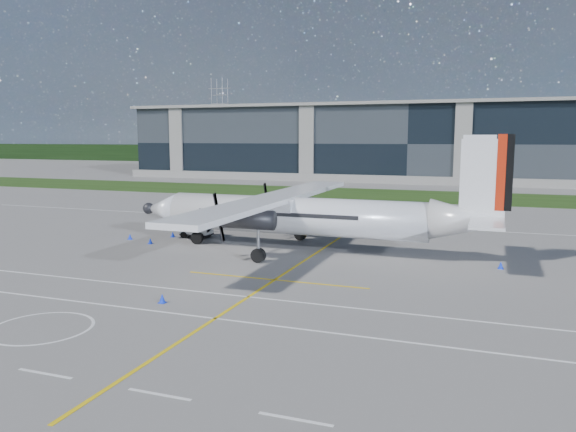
{
  "coord_description": "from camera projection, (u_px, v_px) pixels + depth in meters",
  "views": [
    {
      "loc": [
        15.51,
        -37.7,
        8.85
      ],
      "look_at": [
        0.93,
        2.05,
        2.86
      ],
      "focal_mm": 35.0,
      "sensor_mm": 36.0,
      "label": 1
    }
  ],
  "objects": [
    {
      "name": "turboprop_aircraft",
      "position": [
        308.0,
        194.0,
        42.76
      ],
      "size": [
        29.04,
        30.12,
        9.03
      ],
      "primitive_type": null,
      "color": "silver",
      "rests_on": "ground"
    },
    {
      "name": "white_lane_line",
      "position": [
        163.0,
        312.0,
        28.55
      ],
      "size": [
        90.0,
        0.15,
        0.01
      ],
      "primitive_type": "cube",
      "color": "white",
      "rests_on": "ground"
    },
    {
      "name": "ground",
      "position": [
        375.0,
        200.0,
        78.75
      ],
      "size": [
        400.0,
        400.0,
        0.0
      ],
      "primitive_type": "plane",
      "color": "slate",
      "rests_on": "ground"
    },
    {
      "name": "fuel_tanker_truck",
      "position": [
        204.0,
        209.0,
        57.89
      ],
      "size": [
        7.99,
        2.6,
        3.0
      ],
      "primitive_type": null,
      "color": "silver",
      "rests_on": "ground"
    },
    {
      "name": "safety_cone_stbdwing",
      "position": [
        324.0,
        219.0,
        59.17
      ],
      "size": [
        0.36,
        0.36,
        0.5
      ],
      "primitive_type": "cone",
      "color": "#0C2AD1",
      "rests_on": "ground"
    },
    {
      "name": "grass_strip",
      "position": [
        385.0,
        195.0,
        86.18
      ],
      "size": [
        400.0,
        18.0,
        0.04
      ],
      "primitive_type": "cube",
      "color": "#1C380F",
      "rests_on": "ground"
    },
    {
      "name": "safety_cone_tail",
      "position": [
        501.0,
        265.0,
        37.9
      ],
      "size": [
        0.36,
        0.36,
        0.5
      ],
      "primitive_type": "cone",
      "color": "#0C2AD1",
      "rests_on": "ground"
    },
    {
      "name": "safety_cone_nose_port",
      "position": [
        150.0,
        241.0,
        46.75
      ],
      "size": [
        0.36,
        0.36,
        0.5
      ],
      "primitive_type": "cone",
      "color": "#0C2AD1",
      "rests_on": "ground"
    },
    {
      "name": "safety_cone_nose_stbd",
      "position": [
        173.0,
        234.0,
        49.92
      ],
      "size": [
        0.36,
        0.36,
        0.5
      ],
      "primitive_type": "cone",
      "color": "#0C2AD1",
      "rests_on": "ground"
    },
    {
      "name": "tree_line",
      "position": [
        440.0,
        156.0,
        171.29
      ],
      "size": [
        400.0,
        6.0,
        6.0
      ],
      "primitive_type": "cube",
      "color": "black",
      "rests_on": "ground"
    },
    {
      "name": "baggage_tug",
      "position": [
        196.0,
        228.0,
        49.75
      ],
      "size": [
        2.83,
        1.7,
        1.7
      ],
      "primitive_type": null,
      "color": "white",
      "rests_on": "ground"
    },
    {
      "name": "ground_crew_person",
      "position": [
        197.0,
        222.0,
        51.68
      ],
      "size": [
        0.86,
        1.0,
        2.06
      ],
      "primitive_type": "imported",
      "rotation": [
        0.0,
        0.0,
        1.21
      ],
      "color": "#F25907",
      "rests_on": "ground"
    },
    {
      "name": "yellow_taxiway_centerline",
      "position": [
        341.0,
        237.0,
        49.84
      ],
      "size": [
        0.2,
        70.0,
        0.01
      ],
      "primitive_type": "cube",
      "color": "yellow",
      "rests_on": "ground"
    },
    {
      "name": "pylon_west",
      "position": [
        220.0,
        120.0,
        206.18
      ],
      "size": [
        9.0,
        4.6,
        30.0
      ],
      "primitive_type": null,
      "color": "gray",
      "rests_on": "ground"
    },
    {
      "name": "terminal_building",
      "position": [
        415.0,
        143.0,
        114.88
      ],
      "size": [
        120.0,
        20.0,
        15.0
      ],
      "primitive_type": "cube",
      "color": "black",
      "rests_on": "ground"
    },
    {
      "name": "safety_cone_portwing",
      "position": [
        162.0,
        298.0,
        30.11
      ],
      "size": [
        0.36,
        0.36,
        0.5
      ],
      "primitive_type": "cone",
      "color": "#0C2AD1",
      "rests_on": "ground"
    },
    {
      "name": "safety_cone_fwd",
      "position": [
        130.0,
        237.0,
        48.77
      ],
      "size": [
        0.36,
        0.36,
        0.5
      ],
      "primitive_type": "cone",
      "color": "#0C2AD1",
      "rests_on": "ground"
    }
  ]
}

